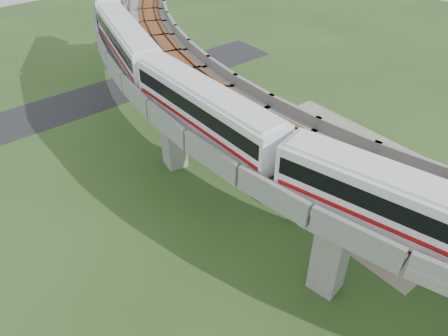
{
  "coord_description": "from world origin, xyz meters",
  "views": [
    {
      "loc": [
        -18.99,
        -22.46,
        27.98
      ],
      "look_at": [
        -1.8,
        -1.25,
        7.5
      ],
      "focal_mm": 35.0,
      "sensor_mm": 36.0,
      "label": 1
    }
  ],
  "objects_px": {
    "metro_train": "(187,68)",
    "car_white": "(347,210)",
    "car_dark": "(261,136)",
    "car_red": "(353,167)"
  },
  "relations": [
    {
      "from": "car_red",
      "to": "car_dark",
      "type": "bearing_deg",
      "value": 163.13
    },
    {
      "from": "metro_train",
      "to": "car_red",
      "type": "relative_size",
      "value": 16.9
    },
    {
      "from": "metro_train",
      "to": "car_dark",
      "type": "height_order",
      "value": "metro_train"
    },
    {
      "from": "car_white",
      "to": "car_dark",
      "type": "distance_m",
      "value": 14.44
    },
    {
      "from": "car_white",
      "to": "car_dark",
      "type": "height_order",
      "value": "car_dark"
    },
    {
      "from": "metro_train",
      "to": "car_dark",
      "type": "distance_m",
      "value": 15.61
    },
    {
      "from": "car_white",
      "to": "car_red",
      "type": "relative_size",
      "value": 0.94
    },
    {
      "from": "metro_train",
      "to": "car_red",
      "type": "height_order",
      "value": "metro_train"
    },
    {
      "from": "metro_train",
      "to": "car_white",
      "type": "distance_m",
      "value": 19.44
    },
    {
      "from": "metro_train",
      "to": "car_white",
      "type": "bearing_deg",
      "value": -58.95
    }
  ]
}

